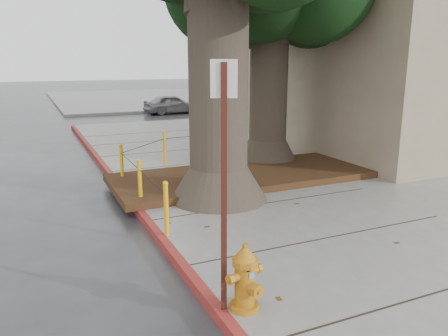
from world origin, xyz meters
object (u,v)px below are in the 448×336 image
object	(u,v)px
car_silver	(172,104)
car_red	(262,103)
signpost	(224,176)
fire_hydrant	(245,278)

from	to	relation	value
car_silver	car_red	size ratio (longest dim) A/B	0.94
signpost	car_red	bearing A→B (deg)	82.64
signpost	car_red	world-z (taller)	signpost
car_silver	car_red	distance (m)	5.34
fire_hydrant	signpost	size ratio (longest dim) A/B	0.29
signpost	car_silver	bearing A→B (deg)	96.89
signpost	car_red	size ratio (longest dim) A/B	0.82
signpost	car_silver	world-z (taller)	signpost
fire_hydrant	car_silver	world-z (taller)	car_silver
fire_hydrant	car_silver	bearing A→B (deg)	59.04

